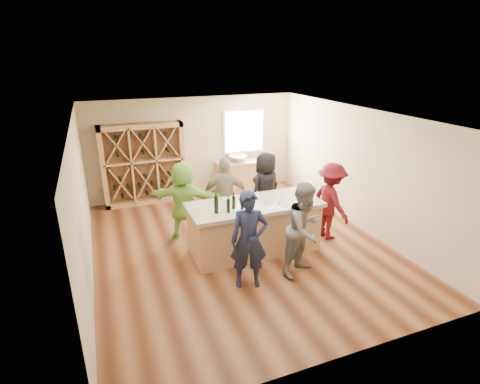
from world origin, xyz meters
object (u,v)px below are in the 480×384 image
object	(u,v)px
wine_bottle_c	(234,202)
person_near_left	(249,240)
tasting_counter_base	(254,229)
person_far_right	(266,189)
wine_bottle_e	(247,200)
sink	(238,158)
wine_rack	(144,164)
wine_bottle_b	(228,206)
wine_bottle_a	(216,205)
person_far_mid	(226,196)
wine_bottle_d	(242,202)
person_near_right	(305,229)
person_far_left	(184,201)
person_server	(331,201)

from	to	relation	value
wine_bottle_c	person_near_left	bearing A→B (deg)	-95.06
tasting_counter_base	person_far_right	distance (m)	1.44
wine_bottle_c	wine_bottle_e	distance (m)	0.26
sink	person_far_right	bearing A→B (deg)	-94.91
wine_rack	wine_bottle_b	xyz separation A→B (m)	(1.06, -3.85, 0.12)
wine_bottle_a	person_far_mid	world-z (taller)	person_far_mid
wine_bottle_a	wine_bottle_e	world-z (taller)	wine_bottle_a
person_far_right	wine_rack	bearing A→B (deg)	-65.67
sink	wine_bottle_d	distance (m)	3.95
wine_rack	wine_bottle_e	size ratio (longest dim) A/B	7.16
sink	wine_bottle_d	bearing A→B (deg)	-109.80
wine_bottle_c	person_far_right	xyz separation A→B (m)	(1.28, 1.25, -0.32)
sink	person_near_right	size ratio (longest dim) A/B	0.30
wine_rack	sink	world-z (taller)	wine_rack
sink	tasting_counter_base	size ratio (longest dim) A/B	0.21
person_far_right	wine_bottle_b	bearing A→B (deg)	22.94
wine_bottle_c	person_far_left	size ratio (longest dim) A/B	0.15
person_server	person_near_left	bearing A→B (deg)	111.74
wine_bottle_e	person_near_left	distance (m)	1.06
wine_bottle_a	person_far_mid	distance (m)	1.41
wine_bottle_b	person_far_right	bearing A→B (deg)	44.07
wine_bottle_d	wine_rack	bearing A→B (deg)	109.86
wine_bottle_b	person_near_left	xyz separation A→B (m)	(0.07, -0.86, -0.32)
person_far_mid	person_far_right	world-z (taller)	person_far_mid
sink	wine_bottle_a	bearing A→B (deg)	-116.61
person_server	person_far_left	size ratio (longest dim) A/B	0.97
wine_bottle_d	person_server	distance (m)	2.19
wine_bottle_a	person_far_right	bearing A→B (deg)	38.80
tasting_counter_base	person_near_right	world-z (taller)	person_near_right
person_near_left	person_server	world-z (taller)	person_near_left
wine_bottle_b	person_far_mid	distance (m)	1.37
sink	wine_bottle_d	size ratio (longest dim) A/B	1.96
person_near_left	person_server	bearing A→B (deg)	40.53
sink	person_far_right	size ratio (longest dim) A/B	0.30
wine_bottle_c	person_server	xyz separation A→B (m)	(2.31, 0.07, -0.35)
sink	person_far_right	xyz separation A→B (m)	(-0.20, -2.39, -0.12)
wine_bottle_d	wine_bottle_e	size ratio (longest dim) A/B	0.90
person_far_mid	person_far_left	bearing A→B (deg)	15.14
person_server	wine_bottle_c	bearing A→B (deg)	89.43
wine_bottle_d	person_near_right	size ratio (longest dim) A/B	0.15
person_far_mid	person_server	bearing A→B (deg)	173.77
sink	person_near_left	world-z (taller)	person_near_left
person_far_right	person_far_left	distance (m)	1.98
wine_bottle_e	person_near_right	bearing A→B (deg)	-50.25
person_server	person_far_left	xyz separation A→B (m)	(-3.01, 1.16, 0.02)
wine_bottle_c	person_far_left	bearing A→B (deg)	119.75
wine_bottle_a	person_far_left	size ratio (longest dim) A/B	0.19
wine_rack	wine_bottle_b	size ratio (longest dim) A/B	8.05
tasting_counter_base	wine_bottle_a	distance (m)	1.17
person_near_right	wine_rack	bearing A→B (deg)	90.37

